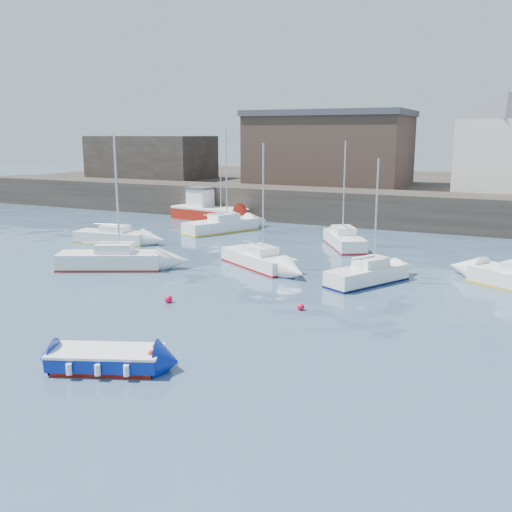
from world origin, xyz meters
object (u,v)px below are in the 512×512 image
at_px(blue_dinghy, 106,359).
at_px(sailboat_e, 112,236).
at_px(sailboat_a, 111,260).
at_px(sailboat_b, 258,259).
at_px(sailboat_f, 344,240).
at_px(buoy_far, 262,252).
at_px(buoy_near, 169,302).
at_px(buoy_mid, 301,310).
at_px(sailboat_h, 221,225).
at_px(fishing_boat, 207,210).
at_px(sailboat_c, 368,274).

xyz_separation_m(blue_dinghy, sailboat_e, (-15.17, 19.07, 0.07)).
distance_m(sailboat_a, sailboat_b, 8.97).
xyz_separation_m(sailboat_b, sailboat_e, (-13.34, 2.60, -0.01)).
distance_m(sailboat_f, buoy_far, 6.22).
relative_size(sailboat_e, buoy_near, 18.83).
bearing_deg(sailboat_b, buoy_near, -94.88).
distance_m(sailboat_f, buoy_mid, 15.71).
height_order(sailboat_h, buoy_far, sailboat_h).
xyz_separation_m(sailboat_f, buoy_near, (-3.76, -17.09, -0.53)).
height_order(fishing_boat, buoy_mid, fishing_boat).
bearing_deg(sailboat_c, fishing_boat, 139.33).
bearing_deg(blue_dinghy, buoy_far, 99.63).
bearing_deg(buoy_mid, sailboat_e, 152.65).
bearing_deg(sailboat_f, buoy_near, -102.40).
height_order(blue_dinghy, sailboat_f, sailboat_f).
bearing_deg(sailboat_e, buoy_near, -42.02).
xyz_separation_m(sailboat_a, buoy_near, (7.14, -4.48, -0.57)).
height_order(fishing_boat, sailboat_c, sailboat_c).
bearing_deg(buoy_far, sailboat_h, 137.10).
relative_size(blue_dinghy, sailboat_a, 0.52).
distance_m(sailboat_c, buoy_mid, 6.30).
bearing_deg(sailboat_f, sailboat_a, -130.86).
xyz_separation_m(sailboat_a, buoy_far, (6.20, 8.56, -0.57)).
xyz_separation_m(sailboat_f, sailboat_h, (-11.24, 2.04, 0.02)).
xyz_separation_m(sailboat_a, sailboat_b, (7.89, 4.26, -0.08)).
distance_m(blue_dinghy, buoy_mid, 10.03).
distance_m(sailboat_e, sailboat_h, 9.30).
xyz_separation_m(sailboat_e, buoy_mid, (18.86, -9.75, -0.48)).
bearing_deg(buoy_mid, sailboat_c, 75.30).
bearing_deg(sailboat_a, sailboat_b, 28.35).
relative_size(sailboat_a, sailboat_f, 1.07).
bearing_deg(sailboat_h, fishing_boat, 128.93).
distance_m(sailboat_h, buoy_mid, 22.29).
relative_size(sailboat_b, buoy_near, 19.21).
relative_size(sailboat_a, sailboat_h, 0.96).
relative_size(sailboat_e, buoy_far, 16.72).
xyz_separation_m(fishing_boat, sailboat_f, (15.82, -7.71, -0.42)).
xyz_separation_m(fishing_boat, sailboat_b, (12.82, -16.05, -0.46)).
bearing_deg(sailboat_b, sailboat_c, -8.59).
height_order(sailboat_a, sailboat_c, sailboat_a).
bearing_deg(buoy_far, fishing_boat, 133.43).
bearing_deg(sailboat_b, sailboat_h, 128.42).
relative_size(sailboat_a, buoy_near, 20.67).
bearing_deg(buoy_near, sailboat_e, 137.98).
xyz_separation_m(blue_dinghy, sailboat_a, (-9.72, 12.21, 0.16)).
height_order(sailboat_f, buoy_near, sailboat_f).
height_order(sailboat_a, buoy_mid, sailboat_a).
distance_m(sailboat_a, sailboat_f, 16.66).
bearing_deg(sailboat_a, buoy_near, -32.11).
bearing_deg(fishing_boat, buoy_far, -46.57).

